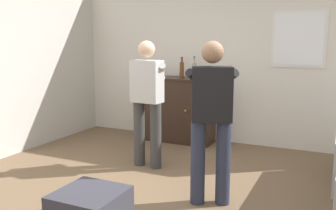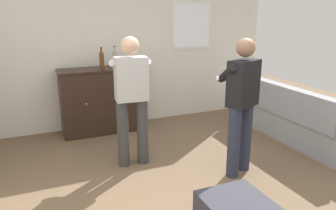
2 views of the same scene
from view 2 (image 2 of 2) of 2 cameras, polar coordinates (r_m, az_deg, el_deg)
The scene contains 8 objects.
ground at distance 3.92m, azimuth 6.13°, elevation -14.29°, with size 10.40×10.40×0.00m, color brown.
wall_back_with_window at distance 5.87m, azimuth -6.12°, elevation 10.50°, with size 5.20×0.15×2.80m.
couch at distance 5.55m, azimuth 20.02°, elevation -2.01°, with size 0.57×2.51×0.88m.
sideboard_cabinet at distance 5.51m, azimuth -11.93°, elevation 0.71°, with size 1.25×0.49×1.08m.
bottle_wine_green at distance 5.37m, azimuth -11.47°, elevation 7.69°, with size 0.07×0.07×0.34m.
bottle_liquor_amber at distance 5.42m, azimuth -9.21°, elevation 7.87°, with size 0.07×0.07×0.35m.
person_standing_left at distance 4.17m, azimuth -6.37°, elevation 1.63°, with size 0.56×0.49×1.68m.
person_standing_right at distance 4.01m, azimuth 12.66°, elevation 0.70°, with size 0.51×0.52×1.68m.
Camera 2 is at (-1.68, -2.93, 1.98)m, focal length 35.00 mm.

